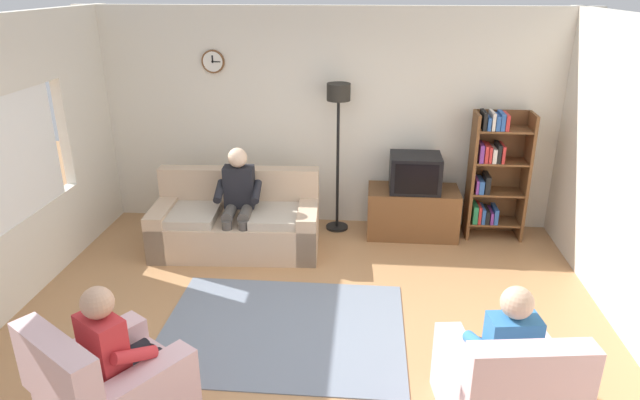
# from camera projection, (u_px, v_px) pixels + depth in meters

# --- Properties ---
(ground_plane) EXTENTS (12.00, 12.00, 0.00)m
(ground_plane) POSITION_uv_depth(u_px,v_px,m) (306.00, 335.00, 5.02)
(ground_plane) COLOR #B27F51
(back_wall_assembly) EXTENTS (6.20, 0.17, 2.70)m
(back_wall_assembly) POSITION_uv_depth(u_px,v_px,m) (328.00, 119.00, 6.99)
(back_wall_assembly) COLOR silver
(back_wall_assembly) RESTS_ON ground_plane
(couch) EXTENTS (1.95, 0.98, 0.90)m
(couch) POSITION_uv_depth(u_px,v_px,m) (237.00, 224.00, 6.54)
(couch) COLOR tan
(couch) RESTS_ON ground_plane
(tv_stand) EXTENTS (1.10, 0.56, 0.60)m
(tv_stand) POSITION_uv_depth(u_px,v_px,m) (412.00, 212.00, 6.91)
(tv_stand) COLOR brown
(tv_stand) RESTS_ON ground_plane
(tv) EXTENTS (0.60, 0.49, 0.44)m
(tv) POSITION_uv_depth(u_px,v_px,m) (415.00, 173.00, 6.70)
(tv) COLOR black
(tv) RESTS_ON tv_stand
(bookshelf) EXTENTS (0.68, 0.36, 1.57)m
(bookshelf) POSITION_uv_depth(u_px,v_px,m) (494.00, 172.00, 6.70)
(bookshelf) COLOR brown
(bookshelf) RESTS_ON ground_plane
(floor_lamp) EXTENTS (0.28, 0.28, 1.85)m
(floor_lamp) POSITION_uv_depth(u_px,v_px,m) (338.00, 117.00, 6.65)
(floor_lamp) COLOR black
(floor_lamp) RESTS_ON ground_plane
(armchair_near_window) EXTENTS (1.16, 1.18, 0.90)m
(armchair_near_window) POSITION_uv_depth(u_px,v_px,m) (112.00, 391.00, 3.92)
(armchair_near_window) COLOR beige
(armchair_near_window) RESTS_ON ground_plane
(armchair_near_bookshelf) EXTENTS (0.91, 0.98, 0.90)m
(armchair_near_bookshelf) POSITION_uv_depth(u_px,v_px,m) (504.00, 391.00, 3.92)
(armchair_near_bookshelf) COLOR beige
(armchair_near_bookshelf) RESTS_ON ground_plane
(area_rug) EXTENTS (2.20, 1.70, 0.01)m
(area_rug) POSITION_uv_depth(u_px,v_px,m) (283.00, 329.00, 5.10)
(area_rug) COLOR slate
(area_rug) RESTS_ON ground_plane
(person_on_couch) EXTENTS (0.53, 0.55, 1.24)m
(person_on_couch) POSITION_uv_depth(u_px,v_px,m) (238.00, 197.00, 6.29)
(person_on_couch) COLOR black
(person_on_couch) RESTS_ON ground_plane
(person_in_left_armchair) EXTENTS (0.61, 0.64, 1.12)m
(person_in_left_armchair) POSITION_uv_depth(u_px,v_px,m) (117.00, 348.00, 3.87)
(person_in_left_armchair) COLOR red
(person_in_left_armchair) RESTS_ON ground_plane
(person_in_right_armchair) EXTENTS (0.55, 0.57, 1.12)m
(person_in_right_armchair) POSITION_uv_depth(u_px,v_px,m) (505.00, 346.00, 3.89)
(person_in_right_armchair) COLOR #3372B2
(person_in_right_armchair) RESTS_ON ground_plane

